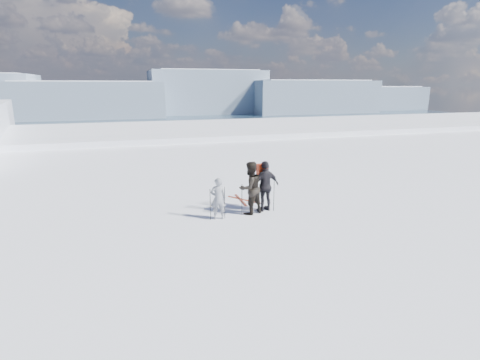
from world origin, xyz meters
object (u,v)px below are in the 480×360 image
Objects in this scene: skier_pack at (265,186)px; skier_dark at (250,188)px; skier_grey at (218,199)px; skis_loose at (242,200)px.

skier_dark is at bearing 2.49° from skier_pack.
skier_grey is 0.79× the size of skier_pack.
skier_grey is at bearing -129.02° from skis_loose.
skier_pack is at bearing -163.57° from skier_grey.
skier_grey reaches higher than skis_loose.
skis_loose is at bearing -119.32° from skier_dark.
skier_grey is 0.91× the size of skis_loose.
skis_loose is (0.24, 1.69, -0.99)m from skier_dark.
skier_grey is 2.55m from skis_loose.
skier_pack is 1.87m from skis_loose.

